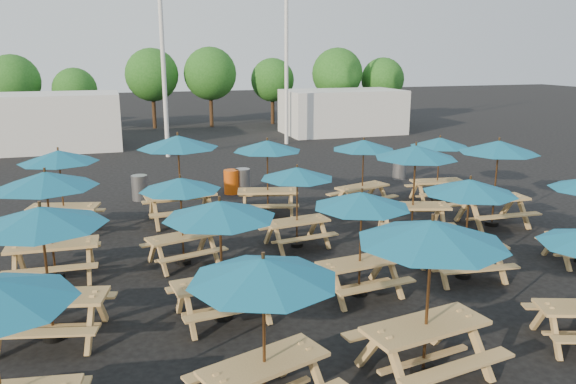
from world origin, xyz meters
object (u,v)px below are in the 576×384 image
object	(u,v)px
picnic_unit_14	(416,157)
picnic_unit_13	(470,192)
picnic_unit_2	(46,186)
picnic_unit_18	(498,152)
picnic_unit_10	(297,178)
picnic_unit_1	(42,224)
picnic_unit_6	(180,189)
picnic_unit_5	(220,216)
picnic_unit_3	(59,161)
picnic_unit_15	(364,149)
picnic_unit_4	(263,279)
picnic_unit_11	(267,150)
waste_bin_3	(400,168)
picnic_unit_9	(362,206)
picnic_unit_19	(440,146)
waste_bin_2	(243,181)
waste_bin_0	(140,188)
picnic_unit_7	(178,147)
waste_bin_1	(231,182)
picnic_unit_8	(431,241)

from	to	relation	value
picnic_unit_14	picnic_unit_13	bearing A→B (deg)	-81.47
picnic_unit_2	picnic_unit_18	distance (m)	11.58
picnic_unit_10	picnic_unit_18	xyz separation A→B (m)	(5.88, 0.02, 0.34)
picnic_unit_2	picnic_unit_1	bearing A→B (deg)	-84.44
picnic_unit_10	picnic_unit_6	bearing A→B (deg)	178.88
picnic_unit_18	picnic_unit_1	bearing A→B (deg)	-161.99
picnic_unit_5	picnic_unit_13	xyz separation A→B (m)	(5.42, 0.36, -0.05)
picnic_unit_3	picnic_unit_18	world-z (taller)	picnic_unit_18
picnic_unit_14	picnic_unit_15	distance (m)	2.77
picnic_unit_4	picnic_unit_11	xyz separation A→B (m)	(2.63, 9.29, 0.04)
picnic_unit_6	picnic_unit_14	xyz separation A→B (m)	(6.19, 0.35, 0.33)
picnic_unit_3	waste_bin_3	world-z (taller)	picnic_unit_3
picnic_unit_9	picnic_unit_19	world-z (taller)	picnic_unit_9
picnic_unit_13	waste_bin_2	bearing A→B (deg)	113.30
picnic_unit_1	picnic_unit_19	bearing A→B (deg)	41.55
picnic_unit_5	waste_bin_0	size ratio (longest dim) A/B	2.72
picnic_unit_3	picnic_unit_15	bearing A→B (deg)	13.47
waste_bin_2	waste_bin_3	distance (m)	6.32
picnic_unit_7	picnic_unit_3	bearing A→B (deg)	176.92
picnic_unit_7	waste_bin_1	bearing A→B (deg)	49.79
picnic_unit_9	picnic_unit_15	world-z (taller)	picnic_unit_15
picnic_unit_4	picnic_unit_5	bearing A→B (deg)	72.15
picnic_unit_11	waste_bin_2	distance (m)	3.36
picnic_unit_14	picnic_unit_19	distance (m)	3.77
picnic_unit_2	picnic_unit_18	xyz separation A→B (m)	(11.57, 0.41, 0.05)
picnic_unit_2	picnic_unit_15	world-z (taller)	picnic_unit_2
picnic_unit_11	waste_bin_3	size ratio (longest dim) A/B	2.98
picnic_unit_2	picnic_unit_4	size ratio (longest dim) A/B	0.95
picnic_unit_3	picnic_unit_15	world-z (taller)	picnic_unit_3
picnic_unit_6	waste_bin_1	world-z (taller)	picnic_unit_6
picnic_unit_15	picnic_unit_19	world-z (taller)	picnic_unit_15
picnic_unit_3	waste_bin_1	world-z (taller)	picnic_unit_3
picnic_unit_11	waste_bin_3	xyz separation A→B (m)	(6.22, 3.22, -1.57)
picnic_unit_4	picnic_unit_14	distance (m)	8.58
picnic_unit_15	picnic_unit_4	bearing A→B (deg)	-139.88
picnic_unit_19	waste_bin_1	bearing A→B (deg)	160.52
picnic_unit_8	waste_bin_1	bearing A→B (deg)	83.02
waste_bin_1	picnic_unit_7	bearing A→B (deg)	-125.79
waste_bin_0	picnic_unit_13	bearing A→B (deg)	-54.62
picnic_unit_8	picnic_unit_15	distance (m)	9.40
picnic_unit_5	picnic_unit_8	distance (m)	3.77
waste_bin_1	picnic_unit_8	bearing A→B (deg)	-87.87
picnic_unit_15	waste_bin_1	world-z (taller)	picnic_unit_15
picnic_unit_3	waste_bin_1	distance (m)	6.24
picnic_unit_13	picnic_unit_9	bearing A→B (deg)	-171.14
picnic_unit_13	picnic_unit_19	xyz separation A→B (m)	(2.96, 5.82, -0.06)
waste_bin_0	waste_bin_3	xyz separation A→B (m)	(9.82, 0.26, 0.00)
picnic_unit_3	picnic_unit_14	world-z (taller)	picnic_unit_14
waste_bin_0	waste_bin_2	bearing A→B (deg)	0.25
picnic_unit_9	picnic_unit_18	distance (m)	6.45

